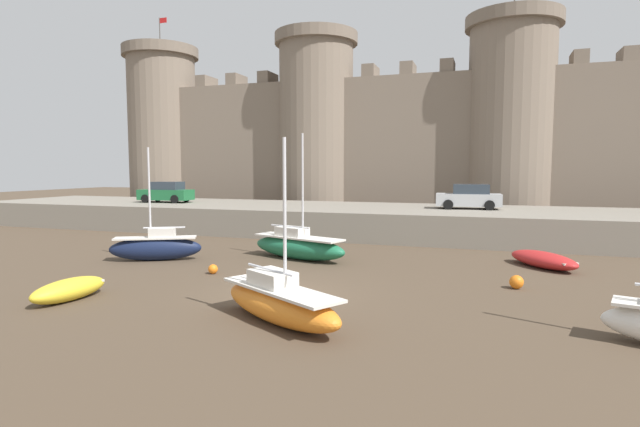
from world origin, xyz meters
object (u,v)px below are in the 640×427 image
object	(u,v)px
rowboat_midflat_right	(543,259)
rowboat_foreground_right	(69,289)
sailboat_foreground_centre	(280,302)
sailboat_near_channel_right	(156,247)
mooring_buoy_off_centre	(213,269)
car_quay_centre_west	(469,197)
sailboat_near_channel_left	(298,246)
car_quay_west	(166,192)
mooring_buoy_mid_mud	(516,282)

from	to	relation	value
rowboat_midflat_right	rowboat_foreground_right	xyz separation A→B (m)	(-15.77, -11.23, 0.01)
sailboat_foreground_centre	sailboat_near_channel_right	xyz separation A→B (m)	(-9.54, 7.08, 0.07)
rowboat_midflat_right	rowboat_foreground_right	bearing A→B (deg)	-144.55
rowboat_foreground_right	mooring_buoy_off_centre	xyz separation A→B (m)	(2.39, 5.28, -0.18)
car_quay_centre_west	mooring_buoy_off_centre	bearing A→B (deg)	-121.75
sailboat_near_channel_left	car_quay_west	size ratio (longest dim) A/B	1.46
sailboat_foreground_centre	car_quay_west	xyz separation A→B (m)	(-18.22, 20.02, 1.97)
sailboat_foreground_centre	car_quay_west	distance (m)	27.14
rowboat_foreground_right	rowboat_midflat_right	bearing A→B (deg)	35.45
mooring_buoy_off_centre	mooring_buoy_mid_mud	size ratio (longest dim) A/B	0.79
rowboat_midflat_right	car_quay_west	distance (m)	27.81
rowboat_midflat_right	car_quay_centre_west	bearing A→B (deg)	110.19
rowboat_foreground_right	mooring_buoy_mid_mud	world-z (taller)	rowboat_foreground_right
rowboat_midflat_right	mooring_buoy_mid_mud	xyz separation A→B (m)	(-1.34, -4.66, -0.12)
rowboat_midflat_right	rowboat_foreground_right	size ratio (longest dim) A/B	1.29
mooring_buoy_off_centre	car_quay_west	xyz separation A→B (m)	(-12.90, 14.77, 2.37)
sailboat_foreground_centre	rowboat_foreground_right	xyz separation A→B (m)	(-7.71, -0.03, -0.22)
mooring_buoy_mid_mud	car_quay_centre_west	distance (m)	14.85
rowboat_midflat_right	mooring_buoy_off_centre	distance (m)	14.64
sailboat_near_channel_left	mooring_buoy_off_centre	bearing A→B (deg)	-115.99
mooring_buoy_off_centre	sailboat_foreground_centre	bearing A→B (deg)	-44.59
sailboat_foreground_centre	rowboat_foreground_right	size ratio (longest dim) A/B	1.82
car_quay_centre_west	sailboat_foreground_centre	bearing A→B (deg)	-101.93
car_quay_west	sailboat_near_channel_left	bearing A→B (deg)	-34.53
rowboat_midflat_right	mooring_buoy_mid_mud	world-z (taller)	rowboat_midflat_right
sailboat_foreground_centre	car_quay_centre_west	world-z (taller)	sailboat_foreground_centre
sailboat_near_channel_left	car_quay_centre_west	distance (m)	13.82
rowboat_midflat_right	sailboat_near_channel_right	distance (m)	18.08
rowboat_foreground_right	car_quay_west	world-z (taller)	car_quay_west
mooring_buoy_off_centre	car_quay_west	world-z (taller)	car_quay_west
rowboat_midflat_right	mooring_buoy_off_centre	xyz separation A→B (m)	(-13.38, -5.95, -0.17)
sailboat_near_channel_left	car_quay_west	world-z (taller)	sailboat_near_channel_left
sailboat_foreground_centre	mooring_buoy_mid_mud	world-z (taller)	sailboat_foreground_centre
car_quay_centre_west	rowboat_midflat_right	bearing A→B (deg)	-69.81
sailboat_near_channel_left	sailboat_near_channel_right	size ratio (longest dim) A/B	1.13
rowboat_foreground_right	mooring_buoy_off_centre	world-z (taller)	rowboat_foreground_right
rowboat_foreground_right	mooring_buoy_off_centre	distance (m)	5.80
rowboat_foreground_right	car_quay_centre_west	world-z (taller)	car_quay_centre_west
sailboat_near_channel_left	mooring_buoy_mid_mud	distance (m)	10.38
mooring_buoy_mid_mud	mooring_buoy_off_centre	bearing A→B (deg)	-173.88
sailboat_foreground_centre	mooring_buoy_off_centre	world-z (taller)	sailboat_foreground_centre
mooring_buoy_off_centre	mooring_buoy_mid_mud	bearing A→B (deg)	6.12
rowboat_midflat_right	car_quay_west	world-z (taller)	car_quay_west
car_quay_west	rowboat_midflat_right	bearing A→B (deg)	-18.56
rowboat_midflat_right	car_quay_centre_west	size ratio (longest dim) A/B	0.90
rowboat_midflat_right	car_quay_west	size ratio (longest dim) A/B	0.90
car_quay_west	mooring_buoy_off_centre	bearing A→B (deg)	-48.87
sailboat_near_channel_right	mooring_buoy_mid_mud	distance (m)	16.27
rowboat_foreground_right	mooring_buoy_mid_mud	size ratio (longest dim) A/B	5.72
car_quay_west	mooring_buoy_mid_mud	bearing A→B (deg)	-28.39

